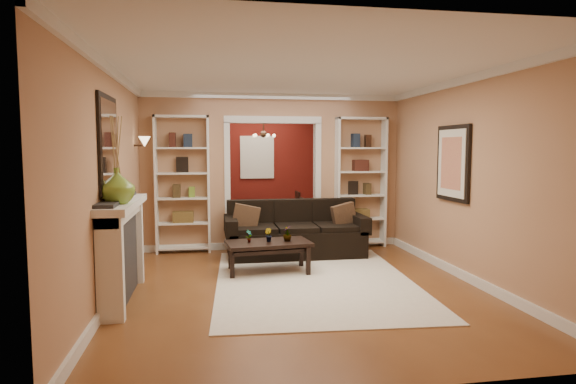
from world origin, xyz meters
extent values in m
plane|color=brown|center=(0.00, 0.00, 0.00)|extent=(8.00, 8.00, 0.00)
plane|color=white|center=(0.00, 0.00, 2.70)|extent=(8.00, 8.00, 0.00)
plane|color=tan|center=(0.00, 4.00, 1.35)|extent=(8.00, 0.00, 8.00)
plane|color=tan|center=(0.00, -4.00, 1.35)|extent=(8.00, 0.00, 8.00)
plane|color=tan|center=(-2.25, 0.00, 1.35)|extent=(0.00, 8.00, 8.00)
plane|color=tan|center=(2.25, 0.00, 1.35)|extent=(0.00, 8.00, 8.00)
cube|color=tan|center=(0.00, 1.20, 1.35)|extent=(4.50, 0.15, 2.70)
cube|color=maroon|center=(0.00, 3.97, 1.32)|extent=(4.44, 0.04, 2.64)
cube|color=#8CA5CC|center=(0.00, 3.93, 1.55)|extent=(0.78, 0.03, 0.98)
cube|color=white|center=(0.24, -1.07, 0.01)|extent=(2.77, 3.73, 0.01)
cube|color=black|center=(0.27, 0.45, 0.45)|extent=(2.29, 0.99, 0.90)
cube|color=brown|center=(-0.54, 0.43, 0.64)|extent=(0.41, 0.13, 0.41)
cube|color=brown|center=(1.08, 0.43, 0.63)|extent=(0.40, 0.18, 0.39)
cube|color=black|center=(-0.30, -0.54, 0.22)|extent=(1.23, 0.76, 0.44)
imported|color=#336626|center=(-0.57, -0.54, 0.53)|extent=(0.11, 0.11, 0.18)
imported|color=#336626|center=(-0.30, -0.54, 0.54)|extent=(0.13, 0.13, 0.19)
imported|color=#336626|center=(-0.03, -0.54, 0.55)|extent=(0.15, 0.15, 0.22)
cube|color=white|center=(-1.55, 1.03, 1.15)|extent=(0.90, 0.30, 2.30)
cube|color=white|center=(1.55, 1.03, 1.15)|extent=(0.90, 0.30, 2.30)
cube|color=white|center=(-2.09, -1.50, 0.58)|extent=(0.32, 1.70, 1.16)
imported|color=olive|center=(-2.09, -1.83, 1.35)|extent=(0.48, 0.48, 0.39)
cube|color=silver|center=(-2.23, -1.50, 1.80)|extent=(0.03, 0.95, 1.10)
cube|color=#FFE0A5|center=(-2.15, 0.55, 1.83)|extent=(0.18, 0.18, 0.22)
cube|color=black|center=(2.21, -1.00, 1.55)|extent=(0.04, 0.85, 1.05)
imported|color=black|center=(0.02, 2.78, 0.27)|extent=(1.52, 0.85, 0.54)
cube|color=black|center=(-0.53, 2.48, 0.41)|extent=(0.43, 0.43, 0.83)
cube|color=black|center=(0.57, 2.48, 0.38)|extent=(0.42, 0.42, 0.77)
cube|color=black|center=(-0.53, 3.08, 0.41)|extent=(0.47, 0.47, 0.83)
cube|color=black|center=(0.57, 3.08, 0.42)|extent=(0.55, 0.55, 0.84)
cube|color=#3C271B|center=(0.00, 2.70, 2.02)|extent=(0.50, 0.50, 0.30)
camera|label=1|loc=(-1.12, -7.19, 1.75)|focal=30.00mm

